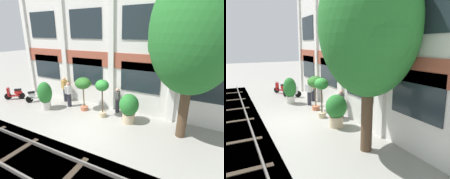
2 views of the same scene
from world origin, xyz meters
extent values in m
plane|color=gray|center=(0.00, 0.00, 0.00)|extent=(80.00, 80.00, 0.00)
cube|color=silver|center=(0.00, 2.85, 4.44)|extent=(14.44, 0.50, 8.87)
cube|color=#9E4C38|center=(0.00, 2.58, 3.10)|extent=(14.44, 0.06, 0.90)
cube|color=silver|center=(-7.22, 2.54, 4.44)|extent=(0.36, 0.16, 8.87)
cube|color=silver|center=(-3.61, 2.54, 4.44)|extent=(0.36, 0.16, 8.87)
cube|color=silver|center=(0.00, 2.54, 4.44)|extent=(0.36, 0.16, 8.87)
cube|color=silver|center=(3.61, 2.54, 4.44)|extent=(0.36, 0.16, 8.87)
cube|color=#1E282D|center=(-5.41, 2.57, 2.25)|extent=(2.31, 0.04, 1.70)
cube|color=#1E282D|center=(-1.80, 2.57, 2.25)|extent=(2.31, 0.04, 1.70)
cube|color=#1E282D|center=(1.80, 2.57, 2.25)|extent=(2.31, 0.04, 1.70)
cube|color=#1E282D|center=(5.41, 2.57, 2.25)|extent=(2.31, 0.04, 1.70)
cube|color=#1E282D|center=(-5.41, 2.57, 5.15)|extent=(2.31, 0.04, 1.70)
cube|color=#1E282D|center=(-1.80, 2.57, 5.15)|extent=(2.31, 0.04, 1.70)
cube|color=#1E282D|center=(1.80, 2.57, 5.15)|extent=(2.31, 0.04, 1.70)
cube|color=#423F3A|center=(0.00, -3.13, -0.14)|extent=(22.44, 2.80, 0.28)
cube|color=#605B56|center=(0.00, -3.85, 0.07)|extent=(22.44, 0.07, 0.15)
cube|color=#605B56|center=(0.00, -2.41, 0.07)|extent=(22.44, 0.07, 0.15)
cube|color=#382D23|center=(-1.40, -3.13, 0.01)|extent=(0.24, 2.10, 0.03)
cube|color=#382D23|center=(1.36, -3.13, 0.01)|extent=(0.24, 2.10, 0.03)
cylinder|color=#4C3826|center=(4.35, 1.28, 1.63)|extent=(0.43, 0.43, 3.26)
ellipsoid|color=#236B28|center=(4.35, 1.28, 4.66)|extent=(3.54, 3.54, 5.08)
sphere|color=#236B28|center=(3.46, 1.48, 4.15)|extent=(1.94, 1.94, 1.94)
sphere|color=#236B28|center=(5.23, 1.08, 4.15)|extent=(1.94, 1.94, 1.94)
cylinder|color=beige|center=(-3.64, 0.55, 0.25)|extent=(0.58, 0.58, 0.51)
ellipsoid|color=#236B28|center=(-3.64, 0.55, 1.09)|extent=(0.87, 0.87, 1.37)
cylinder|color=tan|center=(1.68, 1.37, 0.27)|extent=(0.67, 0.67, 0.53)
ellipsoid|color=#236B28|center=(1.68, 1.37, 1.03)|extent=(1.04, 1.04, 1.16)
cylinder|color=#B76647|center=(-1.39, 1.53, 0.12)|extent=(0.46, 0.46, 0.25)
cylinder|color=brown|center=(-1.39, 1.53, 0.94)|extent=(0.07, 0.07, 1.37)
ellipsoid|color=#286023|center=(-1.39, 1.53, 1.76)|extent=(0.98, 0.98, 0.70)
cylinder|color=tan|center=(0.09, 1.29, 0.14)|extent=(0.42, 0.42, 0.28)
cylinder|color=#4C3826|center=(0.09, 1.29, 1.03)|extent=(0.07, 0.07, 1.48)
ellipsoid|color=#236B28|center=(0.09, 1.29, 1.89)|extent=(0.76, 0.76, 0.63)
cylinder|color=black|center=(-5.09, 1.56, 0.24)|extent=(0.30, 0.47, 0.48)
cylinder|color=black|center=(-5.51, 0.77, 0.24)|extent=(0.30, 0.47, 0.48)
cube|color=silver|center=(-5.31, 1.15, 0.28)|extent=(0.53, 0.71, 0.08)
ellipsoid|color=silver|center=(-5.43, 0.92, 0.52)|extent=(0.49, 0.62, 0.36)
cube|color=black|center=(-5.43, 0.92, 0.72)|extent=(0.40, 0.49, 0.10)
cube|color=silver|center=(-5.13, 1.49, 0.58)|extent=(0.30, 0.24, 0.60)
cylinder|color=#B7B7BF|center=(-5.12, 1.51, 0.96)|extent=(0.46, 0.26, 0.03)
cylinder|color=black|center=(-7.36, 0.42, 0.24)|extent=(0.43, 0.37, 0.48)
cylinder|color=black|center=(-6.65, 0.98, 0.24)|extent=(0.43, 0.37, 0.48)
cube|color=red|center=(-7.00, 0.71, 0.28)|extent=(0.68, 0.61, 0.08)
ellipsoid|color=red|center=(-6.79, 0.87, 0.52)|extent=(0.60, 0.55, 0.36)
cube|color=black|center=(-6.79, 0.87, 0.72)|extent=(0.48, 0.45, 0.10)
cube|color=red|center=(-7.29, 0.47, 0.58)|extent=(0.27, 0.29, 0.60)
cylinder|color=#B7B7BF|center=(-7.31, 0.46, 0.96)|extent=(0.34, 0.41, 0.03)
cylinder|color=#282833|center=(-3.46, 2.15, 0.46)|extent=(0.26, 0.26, 0.92)
cylinder|color=tan|center=(-3.46, 2.15, 1.21)|extent=(0.34, 0.34, 0.59)
sphere|color=tan|center=(-3.46, 2.15, 1.62)|extent=(0.22, 0.22, 0.22)
cylinder|color=tan|center=(-3.68, 2.11, 1.24)|extent=(0.09, 0.09, 0.53)
cylinder|color=tan|center=(-3.25, 2.20, 1.24)|extent=(0.09, 0.09, 0.53)
cylinder|color=#282833|center=(0.57, 2.24, 0.41)|extent=(0.26, 0.26, 0.82)
cylinder|color=#4C4C4C|center=(0.57, 2.24, 1.08)|extent=(0.34, 0.34, 0.51)
sphere|color=#DA9C87|center=(0.57, 2.24, 1.44)|extent=(0.22, 0.22, 0.22)
cylinder|color=#4C4C4C|center=(0.44, 2.42, 1.10)|extent=(0.09, 0.09, 0.46)
cylinder|color=#4C4C4C|center=(0.70, 2.07, 1.10)|extent=(0.09, 0.09, 0.46)
cylinder|color=#282833|center=(-2.60, 1.55, 0.45)|extent=(0.26, 0.26, 0.89)
cylinder|color=silver|center=(-2.60, 1.55, 1.16)|extent=(0.34, 0.34, 0.53)
sphere|color=tan|center=(-2.60, 1.55, 1.54)|extent=(0.22, 0.22, 0.22)
cylinder|color=silver|center=(-2.68, 1.35, 1.19)|extent=(0.09, 0.09, 0.48)
cylinder|color=silver|center=(-2.52, 1.76, 1.19)|extent=(0.09, 0.09, 0.48)
camera|label=1|loc=(4.84, -6.58, 4.67)|focal=28.00mm
camera|label=2|loc=(10.70, -3.24, 3.98)|focal=35.00mm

